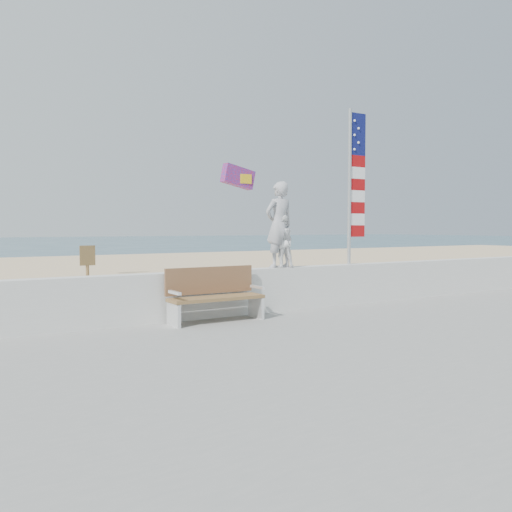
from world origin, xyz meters
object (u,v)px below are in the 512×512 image
object	(u,v)px
flag	(354,180)
child	(282,241)
bench	(214,294)
adult	(279,225)

from	to	relation	value
flag	child	bearing A→B (deg)	179.99
child	bench	bearing A→B (deg)	28.37
adult	bench	bearing A→B (deg)	12.17
child	flag	xyz separation A→B (m)	(1.98, -0.00, 1.36)
adult	child	world-z (taller)	adult
adult	flag	size ratio (longest dim) A/B	0.51
adult	flag	distance (m)	2.28
adult	bench	xyz separation A→B (m)	(-1.76, -0.45, -1.29)
adult	child	size ratio (longest dim) A/B	1.62
bench	flag	bearing A→B (deg)	6.81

